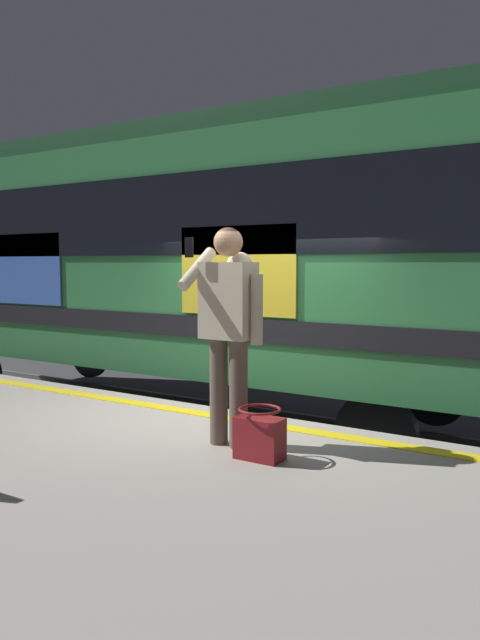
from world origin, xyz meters
TOP-DOWN VIEW (x-y plane):
  - ground_plane at (0.00, 0.00)m, footprint 24.03×24.03m
  - platform at (0.00, 2.44)m, footprint 13.59×4.88m
  - safety_line at (0.00, 0.30)m, footprint 13.32×0.16m
  - track_rail_near at (0.00, -1.29)m, footprint 17.67×0.08m
  - track_rail_far at (0.00, -2.73)m, footprint 17.67×0.08m
  - train_carriage at (1.98, -2.00)m, footprint 9.66×2.83m
  - passenger at (-0.63, 0.96)m, footprint 0.57×0.55m
  - handbag at (-1.00, 1.13)m, footprint 0.34×0.31m

SIDE VIEW (x-z plane):
  - ground_plane at x=0.00m, z-range 0.00..0.00m
  - track_rail_near at x=0.00m, z-range 0.00..0.16m
  - track_rail_far at x=0.00m, z-range 0.00..0.16m
  - platform at x=0.00m, z-range 0.00..0.87m
  - safety_line at x=0.00m, z-range 0.87..0.88m
  - handbag at x=-1.00m, z-range 0.85..1.22m
  - passenger at x=-0.63m, z-range 1.02..2.68m
  - train_carriage at x=1.98m, z-range 0.54..4.31m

